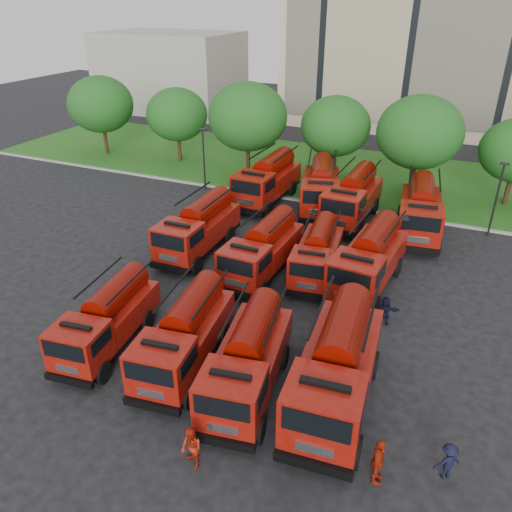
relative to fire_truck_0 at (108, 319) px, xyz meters
The scene contains 29 objects.
ground 5.08m from the fire_truck_0, 36.48° to the left, with size 140.00×140.00×0.00m, color black.
lawn 29.19m from the fire_truck_0, 82.30° to the left, with size 70.00×16.00×0.12m, color #184F15.
curb 21.20m from the fire_truck_0, 79.36° to the left, with size 70.00×0.30×0.14m, color gray.
apartment_building 52.34m from the fire_truck_0, 83.37° to the left, with size 30.00×14.18×25.00m.
side_building 53.78m from the fire_truck_0, 119.10° to the left, with size 18.00×12.00×10.00m, color gray.
tree_0 32.18m from the fire_truck_0, 128.91° to the left, with size 6.30×6.30×7.70m.
tree_1 28.74m from the fire_truck_0, 115.04° to the left, with size 5.71×5.71×6.98m.
tree_2 25.03m from the fire_truck_0, 99.53° to the left, with size 6.72×6.72×8.22m.
tree_3 27.23m from the fire_truck_0, 83.83° to the left, with size 5.88×5.88×7.19m.
tree_4 27.51m from the fire_truck_0, 68.68° to the left, with size 6.55×6.55×8.01m.
lamp_post_0 21.04m from the fire_truck_0, 106.87° to the left, with size 0.60×0.25×5.11m.
lamp_post_1 25.66m from the fire_truck_0, 51.63° to the left, with size 0.60×0.25×5.11m.
fire_truck_0 is the anchor object (origin of this frame).
fire_truck_1 3.95m from the fire_truck_0, ahead, with size 3.23×7.09×3.12m.
fire_truck_2 7.14m from the fire_truck_0, ahead, with size 3.45×7.21×3.15m.
fire_truck_3 10.63m from the fire_truck_0, ahead, with size 3.42×8.07×3.58m.
fire_truck_4 10.11m from the fire_truck_0, 95.23° to the left, with size 2.78×7.37×3.34m.
fire_truck_5 9.86m from the fire_truck_0, 66.83° to the left, with size 2.79×7.15×3.22m.
fire_truck_6 12.21m from the fire_truck_0, 56.02° to the left, with size 3.05×6.67×2.93m.
fire_truck_7 14.11m from the fire_truck_0, 46.10° to the left, with size 3.18×7.63×3.39m.
fire_truck_8 19.69m from the fire_truck_0, 90.76° to the left, with size 3.06×7.94×3.58m.
fire_truck_9 20.24m from the fire_truck_0, 78.65° to the left, with size 4.63×8.16×3.52m.
fire_truck_10 19.97m from the fire_truck_0, 70.46° to the left, with size 3.01×7.81×3.52m.
fire_truck_11 21.57m from the fire_truck_0, 58.02° to the left, with size 3.58×8.00×3.52m.
firefighter_1 8.35m from the fire_truck_0, 32.20° to the right, with size 0.84×0.46×1.73m, color #9E1F0C.
firefighter_2 13.25m from the fire_truck_0, 10.52° to the right, with size 1.10×0.63×1.88m, color #9E1F0C.
firefighter_3 15.21m from the fire_truck_0, ahead, with size 0.96×0.49×1.48m, color black.
firefighter_4 5.02m from the fire_truck_0, 25.64° to the left, with size 0.83×0.54×1.70m, color black.
firefighter_5 13.38m from the fire_truck_0, 31.06° to the left, with size 1.44×0.62×1.55m, color black.
Camera 1 is at (9.94, -17.35, 14.76)m, focal length 35.00 mm.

